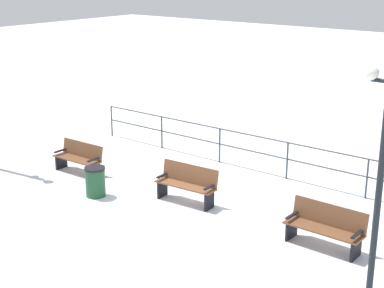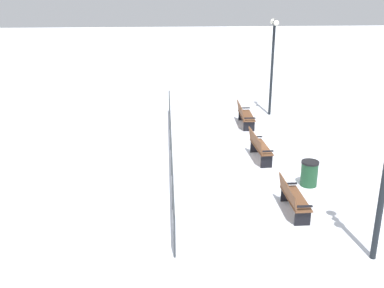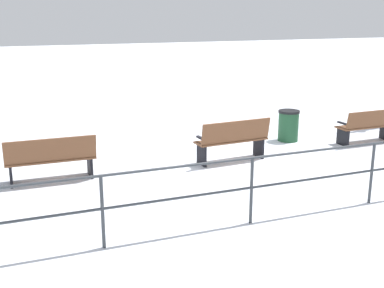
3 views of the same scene
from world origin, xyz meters
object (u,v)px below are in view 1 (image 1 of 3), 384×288
(bench_second, at_px, (187,183))
(bench_third, at_px, (325,226))
(bench_nearest, at_px, (79,157))
(trash_bin, at_px, (95,182))
(lamppost_middle, at_px, (383,151))

(bench_second, bearing_deg, bench_third, 84.58)
(bench_nearest, xyz_separation_m, bench_third, (-0.09, 7.62, 0.02))
(bench_nearest, xyz_separation_m, bench_second, (-0.20, 3.81, 0.05))
(bench_third, xyz_separation_m, trash_bin, (1.03, -5.93, -0.07))
(bench_third, height_order, lamppost_middle, lamppost_middle)
(bench_third, bearing_deg, bench_second, -90.82)
(bench_second, distance_m, bench_third, 3.82)
(bench_nearest, height_order, trash_bin, bench_nearest)
(bench_nearest, distance_m, lamppost_middle, 9.56)
(lamppost_middle, distance_m, trash_bin, 7.86)
(trash_bin, bearing_deg, bench_second, 118.37)
(bench_nearest, bearing_deg, bench_third, 89.21)
(bench_second, relative_size, bench_third, 0.98)
(bench_third, bearing_deg, lamppost_middle, 48.67)
(bench_nearest, bearing_deg, bench_second, 91.51)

